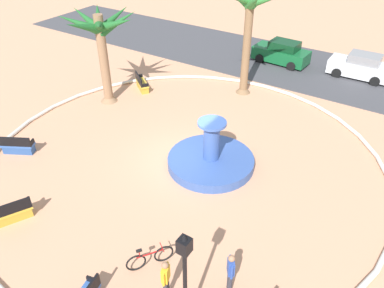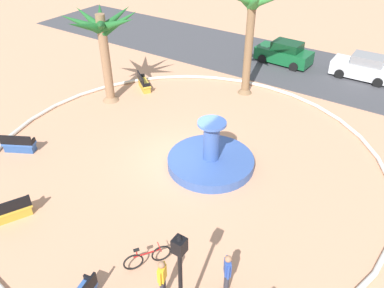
{
  "view_description": "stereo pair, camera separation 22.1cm",
  "coord_description": "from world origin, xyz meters",
  "views": [
    {
      "loc": [
        8.44,
        -12.26,
        11.08
      ],
      "look_at": [
        0.4,
        0.09,
        1.0
      ],
      "focal_mm": 35.87,
      "sensor_mm": 36.0,
      "label": 1
    },
    {
      "loc": [
        8.63,
        -12.14,
        11.08
      ],
      "look_at": [
        0.4,
        0.09,
        1.0
      ],
      "focal_mm": 35.87,
      "sensor_mm": 36.0,
      "label": 2
    }
  ],
  "objects": [
    {
      "name": "bench_southeast",
      "position": [
        -3.42,
        -7.04,
        0.35
      ],
      "size": [
        1.15,
        1.66,
        1.0
      ],
      "color": "gold",
      "rests_on": "ground"
    },
    {
      "name": "person_cyclist_photo",
      "position": [
        5.26,
        -5.15,
        0.94
      ],
      "size": [
        0.36,
        0.45,
        1.68
      ],
      "color": "#33333D",
      "rests_on": "ground"
    },
    {
      "name": "bench_north",
      "position": [
        -7.18,
        -3.99,
        0.35
      ],
      "size": [
        1.64,
        1.21,
        1.0
      ],
      "color": "#335BA8",
      "rests_on": "ground"
    },
    {
      "name": "plaza_curb",
      "position": [
        0.0,
        0.0,
        0.1
      ],
      "size": [
        18.91,
        18.91,
        0.2
      ],
      "primitive_type": "torus",
      "color": "silver",
      "rests_on": "ground"
    },
    {
      "name": "palm_tree_by_curb",
      "position": [
        -7.22,
        2.51,
        4.1
      ],
      "size": [
        4.51,
        4.48,
        5.49
      ],
      "color": "#8E6B4C",
      "rests_on": "ground"
    },
    {
      "name": "palm_tree_near_fountain",
      "position": [
        -0.89,
        8.03,
        4.78
      ],
      "size": [
        4.3,
        4.05,
        6.51
      ],
      "color": "brown",
      "rests_on": "ground"
    },
    {
      "name": "parked_car_leftmost",
      "position": [
        -0.75,
        13.83,
        0.78
      ],
      "size": [
        4.08,
        2.07,
        1.67
      ],
      "color": "#145B2D",
      "rests_on": "ground"
    },
    {
      "name": "fountain",
      "position": [
        1.32,
        0.28,
        0.33
      ],
      "size": [
        4.06,
        4.06,
        2.41
      ],
      "color": "#38569E",
      "rests_on": "ground"
    },
    {
      "name": "bicycle_red_frame",
      "position": [
        2.48,
        -5.79,
        0.38
      ],
      "size": [
        1.02,
        1.46,
        0.94
      ],
      "color": "black",
      "rests_on": "ground"
    },
    {
      "name": "lamppost",
      "position": [
        4.77,
        -6.97,
        2.33
      ],
      "size": [
        0.32,
        0.32,
        3.98
      ],
      "color": "black",
      "rests_on": "ground"
    },
    {
      "name": "ground_plane",
      "position": [
        0.0,
        0.0,
        0.0
      ],
      "size": [
        80.0,
        80.0,
        0.0
      ],
      "primitive_type": "plane",
      "color": "tan"
    },
    {
      "name": "bench_west",
      "position": [
        -6.54,
        4.82,
        0.35
      ],
      "size": [
        1.58,
        1.36,
        1.0
      ],
      "color": "gold",
      "rests_on": "ground"
    },
    {
      "name": "street_asphalt",
      "position": [
        0.0,
        13.86,
        0.01
      ],
      "size": [
        48.0,
        8.0,
        0.03
      ],
      "primitive_type": "cube",
      "color": "#424247",
      "rests_on": "ground"
    },
    {
      "name": "parked_car_second",
      "position": [
        4.7,
        14.38,
        0.78
      ],
      "size": [
        4.02,
        1.95,
        1.67
      ],
      "color": "silver",
      "rests_on": "ground"
    },
    {
      "name": "person_cyclist_helmet",
      "position": [
        3.72,
        -6.49,
        0.96
      ],
      "size": [
        0.3,
        0.5,
        1.71
      ],
      "color": "#33333D",
      "rests_on": "ground"
    }
  ]
}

